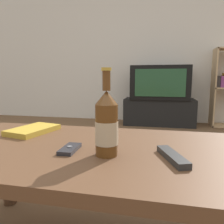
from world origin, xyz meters
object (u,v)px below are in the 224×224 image
tv_stand (159,112)px  cell_phone (70,149)px  beer_bottle (107,125)px  television (160,83)px  table_book (33,130)px  remote_control (172,156)px

tv_stand → cell_phone: (-0.31, -2.79, 0.27)m
beer_bottle → cell_phone: size_ratio=2.50×
television → beer_bottle: television is taller
television → table_book: size_ratio=3.39×
remote_control → tv_stand: bearing=70.3°
remote_control → table_book: bearing=139.7°
beer_bottle → table_book: (-0.42, 0.23, -0.09)m
remote_control → table_book: (-0.63, 0.23, 0.00)m
beer_bottle → table_book: size_ratio=1.12×
tv_stand → table_book: (-0.59, -2.57, 0.27)m
television → cell_phone: bearing=-96.4°
tv_stand → television: bearing=-90.0°
tv_stand → table_book: 2.66m
cell_phone → table_book: table_book is taller
tv_stand → beer_bottle: size_ratio=3.73×
television → remote_control: size_ratio=4.90×
beer_bottle → remote_control: beer_bottle is taller
television → beer_bottle: bearing=-93.6°
tv_stand → remote_control: bearing=-89.2°
television → remote_control: 2.80m
television → table_book: 2.64m
television → beer_bottle: size_ratio=3.03×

